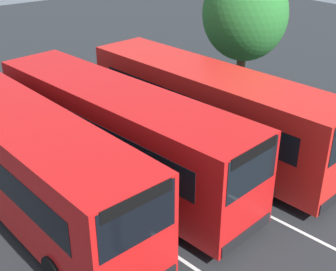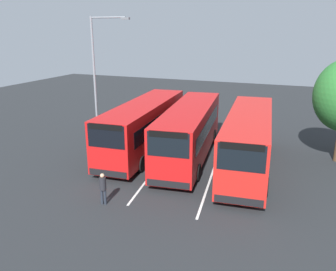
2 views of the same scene
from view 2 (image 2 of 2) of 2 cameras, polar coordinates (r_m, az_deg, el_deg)
ground_plane at (r=22.85m, az=3.68°, el=-3.80°), size 70.31×70.31×0.00m
bus_far_left at (r=23.75m, az=-3.97°, el=1.72°), size 11.37×3.29×3.39m
bus_center_left at (r=22.49m, az=3.55°, el=0.84°), size 11.43×3.85×3.39m
bus_center_right at (r=21.22m, az=13.08°, el=-0.57°), size 11.40×3.53×3.39m
pedestrian at (r=17.02m, az=-10.68°, el=-8.25°), size 0.37×0.37×1.60m
street_lamp at (r=24.32m, az=-11.51°, el=9.68°), size 0.24×2.87×8.97m
lane_stripe_outer_left at (r=23.41m, az=-0.38°, el=-3.24°), size 14.37×1.96×0.01m
lane_stripe_inner_left at (r=22.42m, az=7.92°, el=-4.35°), size 14.37×1.96×0.01m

